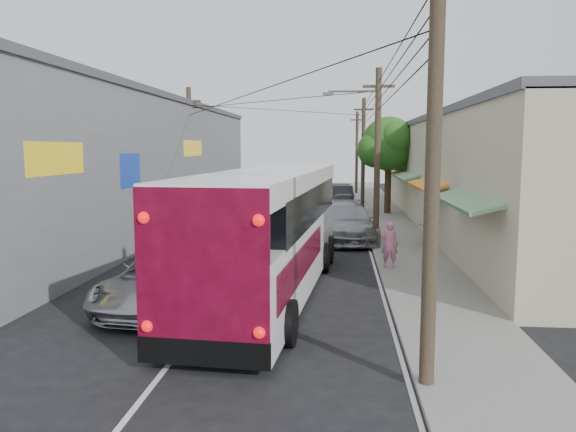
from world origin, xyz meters
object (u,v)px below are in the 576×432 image
coach_bus (271,230)px  jeepney (165,280)px  pedestrian_far (427,226)px  parked_car_far (342,195)px  parked_suv (347,222)px  pedestrian_near (389,244)px  parked_car_mid (343,204)px

coach_bus → jeepney: size_ratio=2.43×
pedestrian_far → parked_car_far: bearing=-87.7°
parked_suv → pedestrian_near: pedestrian_near is taller
coach_bus → parked_car_mid: (2.39, 21.16, -1.25)m
jeepney → parked_suv: size_ratio=0.89×
pedestrian_near → jeepney: bearing=44.6°
parked_car_mid → pedestrian_far: size_ratio=2.73×
parked_car_mid → parked_car_far: 6.37m
coach_bus → pedestrian_near: size_ratio=7.85×
pedestrian_near → coach_bus: bearing=47.4°
coach_bus → parked_car_mid: coach_bus is taller
parked_car_mid → parked_car_far: parked_car_far is taller
pedestrian_near → pedestrian_far: pedestrian_near is taller
jeepney → parked_suv: 13.21m
jeepney → coach_bus: bearing=41.1°
jeepney → parked_car_mid: size_ratio=1.28×
parked_car_far → pedestrian_near: (1.60, -24.00, 0.21)m
parked_car_mid → parked_car_far: size_ratio=0.93×
coach_bus → pedestrian_far: 11.06m
jeepney → parked_car_mid: 23.65m
jeepney → pedestrian_far: size_ratio=3.51×
parked_suv → pedestrian_near: 6.80m
parked_car_far → pedestrian_near: bearing=-88.5°
jeepney → pedestrian_far: (9.00, 11.02, 0.14)m
coach_bus → jeepney: (-2.81, -1.92, -1.21)m
coach_bus → jeepney: coach_bus is taller
coach_bus → parked_suv: size_ratio=2.16×
coach_bus → pedestrian_far: size_ratio=8.55×
parked_car_mid → pedestrian_near: bearing=-81.0°
parked_car_mid → pedestrian_far: bearing=-68.7°
jeepney → pedestrian_near: bearing=45.5°
coach_bus → parked_suv: 10.53m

